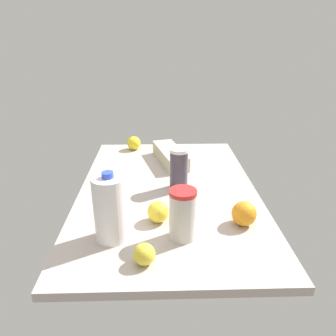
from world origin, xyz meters
TOP-DOWN VIEW (x-y plane):
  - countertop at (0.00, 0.00)cm, footprint 120.00×76.00cm
  - milk_jug at (-35.32, 19.64)cm, footprint 10.76×10.76cm
  - shaker_bottle at (1.02, -4.66)cm, footprint 7.94×7.94cm
  - tumbler_cup at (-35.69, -3.63)cm, footprint 8.95×8.95cm
  - egg_carton at (31.32, -2.09)cm, footprint 33.12×18.49cm
  - lemon_far_back at (-25.61, 4.31)cm, footprint 7.77×7.77cm
  - lemon_beside_bowl at (51.38, 18.08)cm, footprint 7.70×7.70cm
  - lemon_loose at (-48.64, 8.48)cm, footprint 6.65×6.65cm
  - orange_by_jug at (-28.57, -25.90)cm, footprint 8.79×8.79cm

SIDE VIEW (x-z plane):
  - countertop at x=0.00cm, z-range 0.00..3.00cm
  - lemon_loose at x=-48.64cm, z-range 3.00..9.65cm
  - egg_carton at x=31.32cm, z-range 3.00..10.15cm
  - lemon_beside_bowl at x=51.38cm, z-range 3.00..10.70cm
  - lemon_far_back at x=-25.61cm, z-range 3.00..10.77cm
  - orange_by_jug at x=-28.57cm, z-range 3.00..11.79cm
  - tumbler_cup at x=-35.69cm, z-range 3.04..20.60cm
  - shaker_bottle at x=1.02cm, z-range 3.04..21.31cm
  - milk_jug at x=-35.32cm, z-range 2.22..26.16cm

